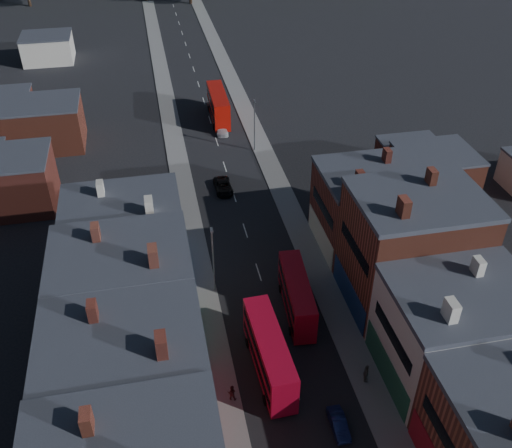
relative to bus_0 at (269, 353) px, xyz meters
name	(u,v)px	position (x,y,z in m)	size (l,w,h in m)	color
pavement_west	(184,193)	(-4.58, 31.85, -2.40)	(3.00, 200.00, 0.12)	gray
pavement_east	(278,183)	(8.42, 31.85, -2.40)	(3.00, 200.00, 0.12)	gray
lamp_post_2	(213,256)	(-3.28, 11.85, 2.25)	(0.25, 0.70, 8.12)	slate
lamp_post_3	(254,122)	(7.12, 41.85, 2.25)	(0.25, 0.70, 8.12)	slate
bus_0	(269,353)	(0.00, 0.00, 0.00)	(2.97, 10.63, 4.55)	red
bus_1	(297,295)	(4.42, 7.03, -0.19)	(3.01, 9.85, 4.19)	#B70A1A
bus_2	(218,105)	(3.42, 53.65, 0.12)	(2.97, 11.10, 4.77)	#AD0F07
car_1	(339,424)	(4.35, -6.98, -1.89)	(1.19, 3.42, 1.13)	#121D4F
car_2	(223,186)	(0.72, 31.51, -1.79)	(2.22, 4.82, 1.34)	black
car_3	(221,129)	(3.12, 48.81, -1.81)	(1.81, 4.46, 1.29)	silver
ped_1	(232,393)	(-3.83, -2.39, -1.53)	(0.79, 0.43, 1.62)	#461C1C
ped_3	(366,373)	(8.20, -2.87, -1.35)	(1.16, 0.53, 1.98)	#5B564E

